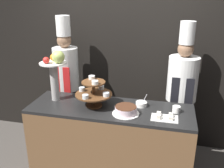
{
  "coord_description": "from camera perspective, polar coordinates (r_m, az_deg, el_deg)",
  "views": [
    {
      "loc": [
        0.62,
        -2.19,
        2.16
      ],
      "look_at": [
        0.0,
        0.41,
        1.18
      ],
      "focal_mm": 40.0,
      "sensor_mm": 36.0,
      "label": 1
    }
  ],
  "objects": [
    {
      "name": "wall_back",
      "position": [
        3.57,
        3.14,
        7.86
      ],
      "size": [
        10.0,
        0.06,
        2.8
      ],
      "color": "black",
      "rests_on": "ground_plane"
    },
    {
      "name": "chef_center_left",
      "position": [
        3.28,
        15.59,
        -1.28
      ],
      "size": [
        0.37,
        0.37,
        1.85
      ],
      "color": "black",
      "rests_on": "ground_plane"
    },
    {
      "name": "tiered_stand",
      "position": [
        2.83,
        -4.21,
        -1.79
      ],
      "size": [
        0.42,
        0.42,
        0.34
      ],
      "color": "brown",
      "rests_on": "buffet_counter"
    },
    {
      "name": "buffet_counter",
      "position": [
        3.09,
        -0.44,
        -13.17
      ],
      "size": [
        1.88,
        0.62,
        0.93
      ],
      "color": "brown",
      "rests_on": "ground_plane"
    },
    {
      "name": "serving_bowl_far",
      "position": [
        2.9,
        6.73,
        -4.56
      ],
      "size": [
        0.13,
        0.13,
        0.16
      ],
      "color": "white",
      "rests_on": "buffet_counter"
    },
    {
      "name": "cake_square_tray",
      "position": [
        2.67,
        11.93,
        -7.4
      ],
      "size": [
        0.28,
        0.18,
        0.05
      ],
      "color": "white",
      "rests_on": "buffet_counter"
    },
    {
      "name": "chef_left",
      "position": [
        3.55,
        -10.35,
        1.42
      ],
      "size": [
        0.34,
        0.34,
        1.89
      ],
      "color": "black",
      "rests_on": "ground_plane"
    },
    {
      "name": "cake_round",
      "position": [
        2.7,
        3.17,
        -6.01
      ],
      "size": [
        0.29,
        0.29,
        0.09
      ],
      "color": "white",
      "rests_on": "buffet_counter"
    },
    {
      "name": "cup_white",
      "position": [
        2.82,
        14.49,
        -5.62
      ],
      "size": [
        0.09,
        0.09,
        0.07
      ],
      "color": "white",
      "rests_on": "buffet_counter"
    },
    {
      "name": "fruit_pedestal",
      "position": [
        2.99,
        -12.89,
        3.35
      ],
      "size": [
        0.32,
        0.32,
        0.62
      ],
      "color": "#B2ADA8",
      "rests_on": "buffet_counter"
    }
  ]
}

